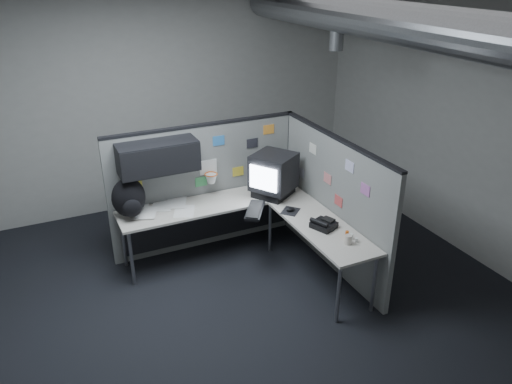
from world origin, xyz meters
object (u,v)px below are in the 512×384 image
monitor (273,174)px  backpack (129,199)px  keyboard (255,210)px  phone (323,224)px  desk (241,217)px

monitor → backpack: (-1.74, 0.17, -0.05)m
keyboard → backpack: 1.44m
backpack → phone: bearing=-11.4°
desk → keyboard: bearing=-56.5°
desk → monitor: bearing=18.3°
desk → monitor: 0.66m
monitor → phone: size_ratio=2.11×
phone → backpack: bearing=135.1°
desk → phone: bearing=-52.8°
backpack → monitor: bearing=15.0°
monitor → backpack: size_ratio=1.39×
monitor → backpack: 1.75m
desk → backpack: 1.32m
desk → phone: size_ratio=7.51×
monitor → keyboard: 0.58m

